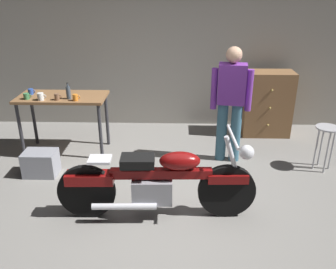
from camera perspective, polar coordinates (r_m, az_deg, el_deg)
The scene contains 14 objects.
ground_plane at distance 4.27m, azimuth 0.32°, elevation -11.81°, with size 12.00×12.00×0.00m, color gray.
back_wall at distance 6.36m, azimuth 0.96°, elevation 15.11°, with size 8.00×0.12×3.10m, color gray.
workbench at distance 5.56m, azimuth -16.48°, elevation 4.85°, with size 1.30×0.64×0.90m.
motorcycle at distance 3.92m, azimuth -1.59°, elevation -7.52°, with size 2.19×0.60×1.00m.
person_standing at distance 5.09m, azimuth 10.02°, elevation 5.41°, with size 0.57×0.27×1.67m.
shop_stool at distance 5.35m, azimuth 24.00°, elevation -0.31°, with size 0.32×0.32×0.64m.
wooden_dresser at distance 6.28m, azimuth 15.53°, elevation 4.78°, with size 0.80×0.47×1.10m.
storage_bin at distance 5.19m, azimuth -19.68°, elevation -4.33°, with size 0.44×0.32×0.34m, color gray.
mug_blue_enamel at distance 5.73m, azimuth -21.09°, elevation 6.42°, with size 0.11×0.08×0.09m.
mug_brown_stoneware at distance 5.33m, azimuth -17.32°, elevation 5.78°, with size 0.10×0.07×0.09m.
mug_white_ceramic at distance 5.39m, azimuth -19.70°, elevation 5.74°, with size 0.12×0.09×0.11m.
mug_orange_travel at distance 5.23m, azimuth -14.59°, elevation 5.76°, with size 0.11×0.07×0.09m.
mug_green_speckled at distance 5.52m, azimuth -21.69°, elevation 5.72°, with size 0.11×0.08×0.09m.
bottle at distance 5.32m, azimuth -15.66°, elevation 6.51°, with size 0.06×0.06×0.24m.
Camera 1 is at (0.08, -3.49, 2.46)m, focal length 38.09 mm.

